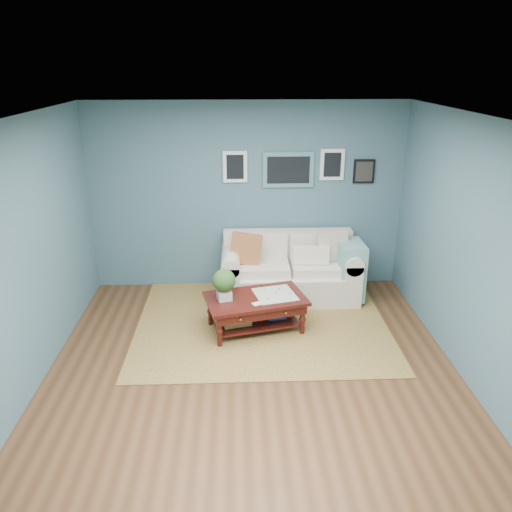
{
  "coord_description": "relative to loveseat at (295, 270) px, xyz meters",
  "views": [
    {
      "loc": [
        -0.15,
        -4.5,
        3.17
      ],
      "look_at": [
        0.07,
        1.0,
        1.03
      ],
      "focal_mm": 35.0,
      "sensor_mm": 36.0,
      "label": 1
    }
  ],
  "objects": [
    {
      "name": "area_rug",
      "position": [
        -0.52,
        -0.82,
        -0.4
      ],
      "size": [
        3.2,
        2.56,
        0.01
      ],
      "primitive_type": "cube",
      "color": "brown",
      "rests_on": "ground"
    },
    {
      "name": "coffee_table",
      "position": [
        -0.67,
        -0.97,
        -0.03
      ],
      "size": [
        1.35,
        0.98,
        0.85
      ],
      "rotation": [
        0.0,
        0.0,
        0.25
      ],
      "color": "black",
      "rests_on": "ground"
    },
    {
      "name": "room_shell",
      "position": [
        -0.66,
        -1.97,
        0.95
      ],
      "size": [
        5.0,
        5.02,
        2.7
      ],
      "color": "brown",
      "rests_on": "ground"
    },
    {
      "name": "loveseat",
      "position": [
        0.0,
        0.0,
        0.0
      ],
      "size": [
        1.96,
        0.89,
        1.01
      ],
      "color": "silver",
      "rests_on": "ground"
    }
  ]
}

